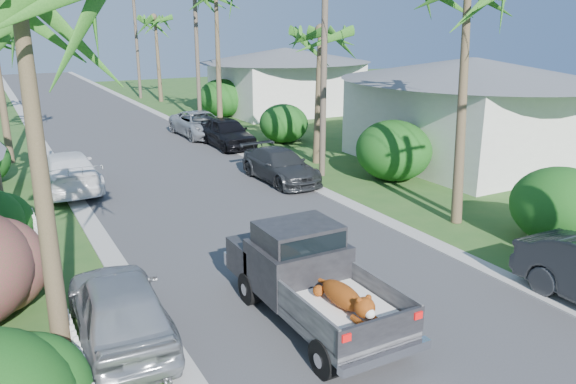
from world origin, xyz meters
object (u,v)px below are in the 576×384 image
pickup_truck (305,273)px  utility_pole_d (137,44)px  parked_car_rm (280,166)px  parked_car_rd (200,124)px  palm_r_b (319,31)px  palm_r_d (155,18)px  parked_car_ln (119,308)px  house_right_far (285,83)px  utility_pole_c (197,51)px  parked_car_rf (227,133)px  utility_pole_b (324,66)px  house_right_near (469,114)px  parked_car_lf (67,172)px

pickup_truck → utility_pole_d: (6.75, 40.03, 3.59)m
parked_car_rm → parked_car_rd: (0.47, 10.71, 0.05)m
palm_r_b → palm_r_d: (-0.10, 25.00, 0.79)m
parked_car_ln → house_right_far: house_right_far is taller
utility_pole_d → utility_pole_c: bearing=-90.0°
utility_pole_d → parked_car_rm: bearing=-93.8°
parked_car_rf → parked_car_rd: bearing=94.0°
palm_r_d → utility_pole_b: size_ratio=0.89×
parked_car_rf → palm_r_d: 20.66m
house_right_near → parked_car_lf: bearing=167.5°
parked_car_rd → house_right_near: house_right_near is taller
parked_car_rf → palm_r_b: (2.30, -5.34, 5.18)m
house_right_near → palm_r_d: bearing=103.1°
parked_car_rd → utility_pole_b: 11.54m
utility_pole_b → utility_pole_d: (0.00, 30.00, 0.00)m
parked_car_rf → parked_car_ln: parked_car_rf is taller
parked_car_rd → house_right_far: (8.93, 6.24, 1.41)m
utility_pole_d → parked_car_rf: bearing=-93.3°
house_right_far → utility_pole_c: bearing=-164.9°
utility_pole_b → utility_pole_d: size_ratio=1.00×
palm_r_d → house_right_far: palm_r_d is taller
palm_r_b → utility_pole_d: bearing=92.0°
parked_car_rd → utility_pole_b: utility_pole_b is taller
parked_car_lf → utility_pole_d: utility_pole_d is taller
parked_car_lf → utility_pole_c: utility_pole_c is taller
house_right_far → utility_pole_d: size_ratio=1.00×
parked_car_lf → palm_r_b: bearing=175.4°
pickup_truck → parked_car_rm: pickup_truck is taller
palm_r_d → house_right_near: palm_r_d is taller
parked_car_rd → parked_car_ln: (-9.07, -19.95, 0.05)m
house_right_far → palm_r_b: bearing=-113.1°
utility_pole_b → parked_car_rd: bearing=98.1°
palm_r_d → parked_car_rf: bearing=-96.4°
pickup_truck → utility_pole_c: size_ratio=0.57×
parked_car_rm → palm_r_d: (2.90, 26.95, 6.09)m
palm_r_b → house_right_far: size_ratio=0.80×
parked_car_rm → utility_pole_b: (2.00, -0.05, 3.95)m
parked_car_lf → palm_r_d: palm_r_d is taller
parked_car_ln → palm_r_d: bearing=-104.0°
house_right_far → utility_pole_b: utility_pole_b is taller
parked_car_lf → palm_r_b: size_ratio=0.73×
parked_car_ln → parked_car_rf: bearing=-115.8°
pickup_truck → palm_r_d: palm_r_d is taller
palm_r_d → palm_r_b: bearing=-89.8°
utility_pole_b → parked_car_rf: bearing=100.0°
palm_r_d → utility_pole_c: 12.22m
parked_car_rm → parked_car_rd: 10.72m
parked_car_rm → utility_pole_c: (2.00, 14.95, 3.95)m
utility_pole_d → parked_car_ln: bearing=-105.1°
parked_car_rm → parked_car_rd: size_ratio=0.88×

